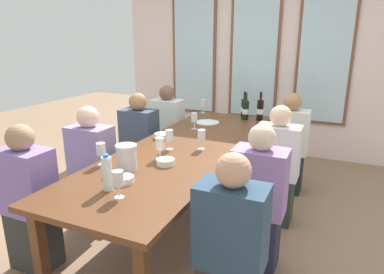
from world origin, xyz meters
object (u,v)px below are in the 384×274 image
Objects in this scene: white_plate_0 at (207,122)px; seated_person_2 at (30,202)px; metal_pitcher at (127,157)px; water_bottle at (107,173)px; seated_person_1 at (289,146)px; tasting_bowl_1 at (166,162)px; seated_person_0 at (168,131)px; dining_table at (186,153)px; tasting_bowl_2 at (124,179)px; seated_person_6 at (93,170)px; wine_bottle_0 at (244,107)px; wine_glass_0 at (203,103)px; seated_person_3 at (230,252)px; wine_glass_5 at (101,150)px; tasting_bowl_0 at (162,136)px; wine_glass_3 at (169,136)px; wine_glass_4 at (118,179)px; wine_bottle_1 at (260,109)px; wine_glass_6 at (201,136)px; wine_glass_1 at (160,145)px; wine_bottle_2 at (246,109)px; wine_glass_2 at (194,118)px; seated_person_5 at (277,168)px; seated_person_7 at (258,202)px; seated_person_4 at (140,146)px.

seated_person_2 is at bearing -107.42° from white_plate_0.
water_bottle is (0.09, -0.34, 0.02)m from metal_pitcher.
white_plate_0 is 0.24× the size of seated_person_1.
white_plate_0 is at bearing 72.58° from seated_person_2.
tasting_bowl_1 is 1.76m from seated_person_0.
tasting_bowl_2 reaches higher than dining_table.
seated_person_1 is at bearing 68.39° from water_bottle.
tasting_bowl_2 is 0.17m from water_bottle.
seated_person_6 is at bearing 172.69° from tasting_bowl_1.
wine_bottle_0 is 0.55m from wine_glass_0.
seated_person_3 is (1.51, -2.10, 0.00)m from seated_person_0.
wine_glass_5 is at bearing 149.47° from tasting_bowl_2.
tasting_bowl_0 is 0.86× the size of wine_glass_3.
wine_bottle_1 is at bearing 82.40° from wine_glass_4.
wine_glass_5 is 1.25m from seated_person_3.
wine_glass_5 is at bearing -129.66° from wine_glass_6.
wine_glass_1 is at bearing 135.55° from tasting_bowl_1.
seated_person_6 is (-0.70, -0.00, -0.33)m from wine_glass_1.
wine_bottle_2 is at bearing 80.42° from dining_table.
wine_bottle_1 is 0.87m from wine_glass_2.
wine_bottle_1 is 1.92× the size of wine_glass_3.
tasting_bowl_1 is at bearing -59.02° from tasting_bowl_0.
wine_glass_5 is at bearing -107.46° from wine_bottle_2.
seated_person_3 is at bearing -17.48° from wine_glass_5.
wine_glass_2 is 1.00× the size of wine_glass_3.
wine_glass_3 is (0.30, -1.50, -0.00)m from wine_glass_0.
wine_bottle_0 is 1.21m from seated_person_5.
wine_glass_6 is at bearing 50.34° from wine_glass_5.
seated_person_7 is at bearing 37.52° from water_bottle.
wine_glass_6 is 1.28m from seated_person_1.
seated_person_0 reaches higher than wine_bottle_0.
wine_bottle_0 is 1.80× the size of wine_glass_0.
seated_person_2 is 2.06m from seated_person_5.
tasting_bowl_2 is at bearing -103.79° from tasting_bowl_1.
seated_person_4 reaches higher than tasting_bowl_0.
wine_glass_1 is 0.16× the size of seated_person_0.
wine_bottle_1 reaches higher than dining_table.
seated_person_2 is at bearing -155.88° from seated_person_7.
tasting_bowl_1 is at bearing 23.94° from wine_glass_5.
wine_glass_4 is at bearing -95.21° from wine_glass_6.
seated_person_1 is at bearing 54.61° from seated_person_2.
seated_person_0 is (-0.44, 0.93, -0.24)m from tasting_bowl_0.
seated_person_0 and seated_person_5 have the same top height.
seated_person_5 is at bearing 11.09° from tasting_bowl_0.
seated_person_7 reaches higher than tasting_bowl_1.
tasting_bowl_2 is (0.27, -1.01, -0.00)m from tasting_bowl_0.
tasting_bowl_1 is 0.13× the size of seated_person_1.
water_bottle is 0.89m from seated_person_3.
seated_person_6 reaches higher than water_bottle.
wine_bottle_2 is 0.29× the size of seated_person_0.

